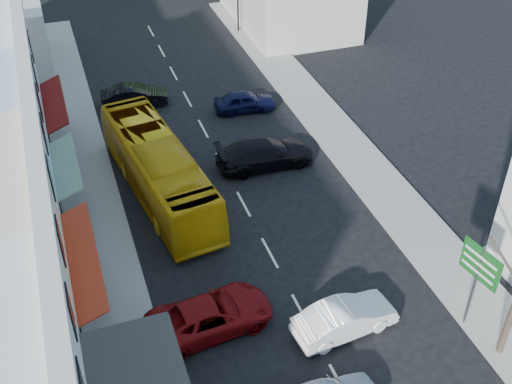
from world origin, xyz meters
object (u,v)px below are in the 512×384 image
at_px(bus, 159,170).
at_px(car_white, 345,319).
at_px(car_red, 210,316).
at_px(direction_sign, 474,288).
at_px(pedestrian_left, 100,287).

bearing_deg(bus, car_white, -74.13).
relative_size(bus, car_white, 2.64).
bearing_deg(car_red, direction_sign, -114.63).
distance_m(bus, car_white, 12.87).
height_order(bus, direction_sign, direction_sign).
bearing_deg(direction_sign, bus, 116.91).
height_order(car_white, pedestrian_left, pedestrian_left).
bearing_deg(car_red, car_white, -117.06).
relative_size(car_white, car_red, 0.96).
relative_size(car_white, pedestrian_left, 2.59).
bearing_deg(car_white, car_red, 62.65).
bearing_deg(car_white, pedestrian_left, 56.02).
xyz_separation_m(pedestrian_left, direction_sign, (14.14, -6.14, 1.16)).
bearing_deg(car_white, bus, 17.00).
xyz_separation_m(bus, pedestrian_left, (-4.10, -6.98, -0.55)).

